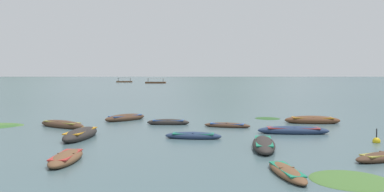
% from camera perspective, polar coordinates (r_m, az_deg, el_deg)
% --- Properties ---
extents(ground_plane, '(6000.00, 6000.00, 0.00)m').
position_cam_1_polar(ground_plane, '(1505.57, 2.03, 3.01)').
color(ground_plane, '#476066').
extents(mountain_1, '(493.11, 493.11, 192.72)m').
position_cam_1_polar(mountain_1, '(1524.53, -25.13, 6.34)').
color(mountain_1, '#56665B').
rests_on(mountain_1, ground).
extents(mountain_2, '(629.20, 629.20, 241.44)m').
position_cam_1_polar(mountain_2, '(1563.86, 5.48, 7.43)').
color(mountain_2, '#56665B').
rests_on(mountain_2, ground).
extents(rowboat_0, '(4.40, 1.29, 0.59)m').
position_cam_1_polar(rowboat_0, '(24.17, 15.06, -5.07)').
color(rowboat_0, navy).
rests_on(rowboat_0, ground).
extents(rowboat_1, '(1.55, 4.26, 0.61)m').
position_cam_1_polar(rowboat_1, '(19.01, 10.79, -7.21)').
color(rowboat_1, '#2D2826').
rests_on(rowboat_1, ground).
extents(rowboat_2, '(3.29, 1.19, 0.46)m').
position_cam_1_polar(rowboat_2, '(21.56, 0.19, -6.05)').
color(rowboat_2, navy).
rests_on(rowboat_2, ground).
extents(rowboat_3, '(1.27, 3.26, 0.38)m').
position_cam_1_polar(rowboat_3, '(14.23, 14.13, -11.07)').
color(rowboat_3, brown).
rests_on(rowboat_3, ground).
extents(rowboat_4, '(1.13, 3.17, 0.49)m').
position_cam_1_polar(rowboat_4, '(16.72, -18.50, -8.88)').
color(rowboat_4, brown).
rests_on(rowboat_4, ground).
extents(rowboat_5, '(1.49, 4.16, 0.72)m').
position_cam_1_polar(rowboat_5, '(22.54, -16.48, -5.58)').
color(rowboat_5, '#2D2826').
rests_on(rowboat_5, ground).
extents(rowboat_6, '(4.16, 1.59, 0.69)m').
position_cam_1_polar(rowboat_6, '(29.77, 17.73, -3.51)').
color(rowboat_6, brown).
rests_on(rowboat_6, ground).
extents(rowboat_7, '(3.10, 0.87, 0.51)m').
position_cam_1_polar(rowboat_7, '(27.67, -3.62, -3.99)').
color(rowboat_7, '#2D2826').
rests_on(rowboat_7, ground).
extents(rowboat_8, '(3.42, 3.72, 0.63)m').
position_cam_1_polar(rowboat_8, '(30.66, -10.05, -3.26)').
color(rowboat_8, '#4C3323').
rests_on(rowboat_8, ground).
extents(rowboat_10, '(3.33, 1.53, 0.40)m').
position_cam_1_polar(rowboat_10, '(26.30, 5.33, -4.44)').
color(rowboat_10, '#4C3323').
rests_on(rowboat_10, ground).
extents(rowboat_11, '(4.24, 3.14, 0.60)m').
position_cam_1_polar(rowboat_11, '(27.67, -19.06, -4.10)').
color(rowboat_11, '#4C3323').
rests_on(rowboat_11, ground).
extents(ferry_0, '(8.99, 3.32, 2.54)m').
position_cam_1_polar(ferry_0, '(168.70, -5.52, 2.06)').
color(ferry_0, brown).
rests_on(ferry_0, ground).
extents(ferry_1, '(8.30, 4.07, 2.54)m').
position_cam_1_polar(ferry_1, '(194.96, -10.19, 2.17)').
color(ferry_1, brown).
rests_on(ferry_1, ground).
extents(mooring_buoy, '(0.40, 0.40, 0.88)m').
position_cam_1_polar(mooring_buoy, '(22.51, 26.11, -6.12)').
color(mooring_buoy, yellow).
rests_on(mooring_buoy, ground).
extents(weed_patch_0, '(3.91, 2.90, 0.14)m').
position_cam_1_polar(weed_patch_0, '(30.61, -26.90, -3.93)').
color(weed_patch_0, '#477033').
rests_on(weed_patch_0, ground).
extents(weed_patch_1, '(2.46, 3.08, 0.14)m').
position_cam_1_polar(weed_patch_1, '(29.59, -26.42, -4.16)').
color(weed_patch_1, '#38662D').
rests_on(weed_patch_1, ground).
extents(weed_patch_2, '(2.79, 2.74, 0.14)m').
position_cam_1_polar(weed_patch_2, '(32.00, 11.35, -3.36)').
color(weed_patch_2, '#2D5628').
rests_on(weed_patch_2, ground).
extents(weed_patch_3, '(3.86, 3.86, 0.14)m').
position_cam_1_polar(weed_patch_3, '(14.31, 22.77, -11.64)').
color(weed_patch_3, '#477033').
rests_on(weed_patch_3, ground).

